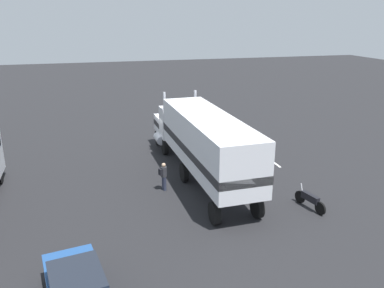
{
  "coord_description": "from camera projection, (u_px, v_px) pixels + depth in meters",
  "views": [
    {
      "loc": [
        -26.87,
        5.72,
        9.36
      ],
      "look_at": [
        -4.11,
        -0.56,
        1.6
      ],
      "focal_mm": 36.48,
      "sensor_mm": 36.0,
      "label": 1
    }
  ],
  "objects": [
    {
      "name": "ground_plane",
      "position": [
        170.0,
        148.0,
        28.97
      ],
      "size": [
        120.0,
        120.0,
        0.0
      ],
      "primitive_type": "plane",
      "color": "#232326"
    },
    {
      "name": "person_bystander",
      "position": [
        164.0,
        175.0,
        21.77
      ],
      "size": [
        0.37,
        0.48,
        1.63
      ],
      "color": "#2D3347",
      "rests_on": "ground_plane"
    },
    {
      "name": "lane_stripe_mid",
      "position": [
        266.0,
        156.0,
        27.34
      ],
      "size": [
        4.4,
        0.18,
        0.01
      ],
      "primitive_type": "cube",
      "rotation": [
        0.0,
        0.0,
        -0.0
      ],
      "color": "silver",
      "rests_on": "ground_plane"
    },
    {
      "name": "motorcycle",
      "position": [
        310.0,
        200.0,
        19.8
      ],
      "size": [
        2.08,
        0.54,
        1.12
      ],
      "color": "black",
      "rests_on": "ground_plane"
    },
    {
      "name": "semi_truck",
      "position": [
        201.0,
        139.0,
        22.87
      ],
      "size": [
        14.24,
        3.29,
        4.5
      ],
      "color": "white",
      "rests_on": "ground_plane"
    },
    {
      "name": "lane_stripe_near",
      "position": [
        219.0,
        149.0,
        28.89
      ],
      "size": [
        4.4,
        0.49,
        0.01
      ],
      "primitive_type": "cube",
      "rotation": [
        0.0,
        0.0,
        0.08
      ],
      "color": "silver",
      "rests_on": "ground_plane"
    }
  ]
}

